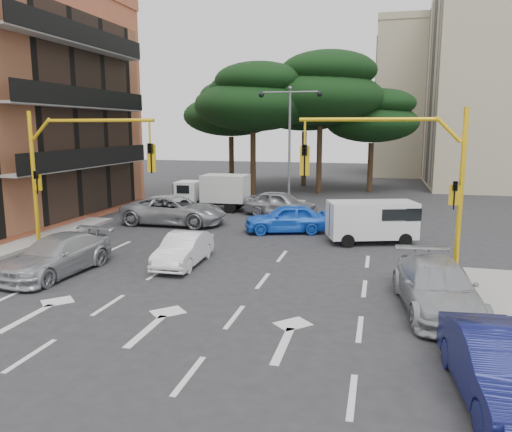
{
  "coord_description": "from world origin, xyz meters",
  "views": [
    {
      "loc": [
        5.86,
        -16.41,
        5.33
      ],
      "look_at": [
        0.79,
        3.86,
        1.6
      ],
      "focal_mm": 35.0,
      "sensor_mm": 36.0,
      "label": 1
    }
  ],
  "objects_px": {
    "car_silver_wagon": "(57,255)",
    "car_silver_cross_b": "(281,204)",
    "car_white_hatch": "(184,249)",
    "box_truck_a": "(213,192)",
    "van_white": "(372,222)",
    "car_silver_cross_a": "(174,210)",
    "car_silver_parked": "(437,287)",
    "car_blue_compact": "(287,218)",
    "car_navy_parked": "(501,368)",
    "street_lamp_center": "(290,126)",
    "signal_mast_right": "(408,169)",
    "signal_mast_left": "(69,162)"
  },
  "relations": [
    {
      "from": "signal_mast_left",
      "to": "car_silver_cross_a",
      "type": "distance_m",
      "value": 7.74
    },
    {
      "from": "car_navy_parked",
      "to": "car_silver_parked",
      "type": "relative_size",
      "value": 0.88
    },
    {
      "from": "signal_mast_left",
      "to": "car_silver_wagon",
      "type": "height_order",
      "value": "signal_mast_left"
    },
    {
      "from": "car_white_hatch",
      "to": "car_silver_wagon",
      "type": "bearing_deg",
      "value": -152.84
    },
    {
      "from": "car_silver_cross_b",
      "to": "signal_mast_right",
      "type": "bearing_deg",
      "value": -137.18
    },
    {
      "from": "van_white",
      "to": "box_truck_a",
      "type": "bearing_deg",
      "value": -142.8
    },
    {
      "from": "signal_mast_right",
      "to": "street_lamp_center",
      "type": "relative_size",
      "value": 0.77
    },
    {
      "from": "street_lamp_center",
      "to": "car_silver_cross_a",
      "type": "bearing_deg",
      "value": -125.86
    },
    {
      "from": "car_silver_cross_a",
      "to": "car_silver_parked",
      "type": "bearing_deg",
      "value": -129.25
    },
    {
      "from": "car_silver_wagon",
      "to": "car_silver_parked",
      "type": "height_order",
      "value": "car_silver_parked"
    },
    {
      "from": "signal_mast_right",
      "to": "car_white_hatch",
      "type": "xyz_separation_m",
      "value": [
        -8.29,
        -0.74,
        -3.26
      ]
    },
    {
      "from": "box_truck_a",
      "to": "car_silver_parked",
      "type": "bearing_deg",
      "value": -142.67
    },
    {
      "from": "street_lamp_center",
      "to": "car_navy_parked",
      "type": "xyz_separation_m",
      "value": [
        8.29,
        -22.5,
        -4.71
      ]
    },
    {
      "from": "car_silver_cross_b",
      "to": "van_white",
      "type": "height_order",
      "value": "van_white"
    },
    {
      "from": "signal_mast_right",
      "to": "car_silver_cross_a",
      "type": "height_order",
      "value": "signal_mast_right"
    },
    {
      "from": "car_white_hatch",
      "to": "box_truck_a",
      "type": "height_order",
      "value": "box_truck_a"
    },
    {
      "from": "signal_mast_left",
      "to": "car_navy_parked",
      "type": "distance_m",
      "value": 17.6
    },
    {
      "from": "van_white",
      "to": "signal_mast_left",
      "type": "bearing_deg",
      "value": -86.23
    },
    {
      "from": "car_silver_cross_a",
      "to": "car_silver_parked",
      "type": "height_order",
      "value": "car_silver_cross_a"
    },
    {
      "from": "car_white_hatch",
      "to": "car_silver_wagon",
      "type": "xyz_separation_m",
      "value": [
        -4.05,
        -2.23,
        0.08
      ]
    },
    {
      "from": "signal_mast_right",
      "to": "car_silver_parked",
      "type": "distance_m",
      "value": 4.81
    },
    {
      "from": "car_white_hatch",
      "to": "car_navy_parked",
      "type": "height_order",
      "value": "car_navy_parked"
    },
    {
      "from": "signal_mast_left",
      "to": "street_lamp_center",
      "type": "xyz_separation_m",
      "value": [
        6.8,
        14.01,
        1.54
      ]
    },
    {
      "from": "signal_mast_left",
      "to": "car_silver_wagon",
      "type": "bearing_deg",
      "value": -66.85
    },
    {
      "from": "box_truck_a",
      "to": "car_blue_compact",
      "type": "bearing_deg",
      "value": -134.84
    },
    {
      "from": "car_silver_wagon",
      "to": "car_silver_parked",
      "type": "xyz_separation_m",
      "value": [
        13.13,
        -0.57,
        0.02
      ]
    },
    {
      "from": "car_silver_wagon",
      "to": "car_silver_cross_b",
      "type": "distance_m",
      "value": 15.0
    },
    {
      "from": "car_blue_compact",
      "to": "car_navy_parked",
      "type": "height_order",
      "value": "car_blue_compact"
    },
    {
      "from": "car_navy_parked",
      "to": "box_truck_a",
      "type": "bearing_deg",
      "value": 116.62
    },
    {
      "from": "signal_mast_left",
      "to": "car_blue_compact",
      "type": "relative_size",
      "value": 1.4
    },
    {
      "from": "car_white_hatch",
      "to": "van_white",
      "type": "height_order",
      "value": "van_white"
    },
    {
      "from": "car_silver_cross_a",
      "to": "van_white",
      "type": "bearing_deg",
      "value": -100.12
    },
    {
      "from": "street_lamp_center",
      "to": "car_silver_wagon",
      "type": "relative_size",
      "value": 1.61
    },
    {
      "from": "car_white_hatch",
      "to": "car_silver_wagon",
      "type": "distance_m",
      "value": 4.63
    },
    {
      "from": "street_lamp_center",
      "to": "van_white",
      "type": "xyz_separation_m",
      "value": [
        5.55,
        -9.04,
        -4.44
      ]
    },
    {
      "from": "car_navy_parked",
      "to": "car_silver_cross_b",
      "type": "bearing_deg",
      "value": 107.35
    },
    {
      "from": "signal_mast_right",
      "to": "car_silver_cross_b",
      "type": "xyz_separation_m",
      "value": [
        -6.76,
        10.96,
        -3.12
      ]
    },
    {
      "from": "signal_mast_left",
      "to": "car_silver_wagon",
      "type": "distance_m",
      "value": 4.54
    },
    {
      "from": "car_silver_parked",
      "to": "signal_mast_right",
      "type": "bearing_deg",
      "value": 95.56
    },
    {
      "from": "car_white_hatch",
      "to": "van_white",
      "type": "distance_m",
      "value": 9.06
    },
    {
      "from": "signal_mast_left",
      "to": "car_silver_parked",
      "type": "distance_m",
      "value": 15.17
    },
    {
      "from": "car_blue_compact",
      "to": "car_navy_parked",
      "type": "relative_size",
      "value": 0.98
    },
    {
      "from": "car_white_hatch",
      "to": "car_navy_parked",
      "type": "distance_m",
      "value": 12.47
    },
    {
      "from": "van_white",
      "to": "car_navy_parked",
      "type": "bearing_deg",
      "value": -6.64
    },
    {
      "from": "car_blue_compact",
      "to": "car_navy_parked",
      "type": "bearing_deg",
      "value": 8.09
    },
    {
      "from": "signal_mast_left",
      "to": "car_silver_cross_b",
      "type": "height_order",
      "value": "signal_mast_left"
    },
    {
      "from": "car_silver_parked",
      "to": "box_truck_a",
      "type": "relative_size",
      "value": 1.05
    },
    {
      "from": "street_lamp_center",
      "to": "car_navy_parked",
      "type": "height_order",
      "value": "street_lamp_center"
    },
    {
      "from": "signal_mast_left",
      "to": "box_truck_a",
      "type": "bearing_deg",
      "value": 79.78
    },
    {
      "from": "car_navy_parked",
      "to": "car_silver_parked",
      "type": "distance_m",
      "value": 4.99
    }
  ]
}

